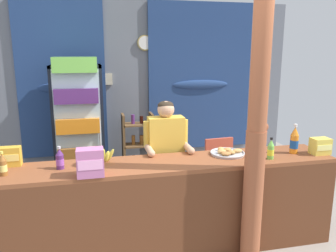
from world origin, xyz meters
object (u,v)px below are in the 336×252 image
(drink_fridge, at_px, (79,121))
(soda_bottle_orange_soda, at_px, (294,141))
(plastic_lawn_chair, at_px, (215,161))
(snack_box_wafer, at_px, (90,162))
(timber_post, at_px, (256,137))
(snack_box_choco_powder, at_px, (9,157))
(banana_bunch, at_px, (102,156))
(snack_box_instant_noodle, at_px, (320,146))
(pastry_tray, at_px, (228,153))
(bottle_shelf_rack, at_px, (138,147))
(soda_bottle_iced_tea, at_px, (3,165))
(shopkeeper, at_px, (166,149))
(stall_counter, at_px, (165,201))
(soda_bottle_grape_soda, at_px, (60,159))
(soda_bottle_lime_soda, at_px, (271,150))

(drink_fridge, xyz_separation_m, soda_bottle_orange_soda, (2.32, -1.72, 0.02))
(plastic_lawn_chair, distance_m, snack_box_wafer, 2.36)
(timber_post, xyz_separation_m, soda_bottle_orange_soda, (0.66, 0.39, -0.18))
(snack_box_choco_powder, bearing_deg, banana_bunch, -4.73)
(plastic_lawn_chair, relative_size, snack_box_instant_noodle, 4.43)
(plastic_lawn_chair, relative_size, pastry_tray, 2.31)
(bottle_shelf_rack, relative_size, snack_box_instant_noodle, 5.73)
(timber_post, xyz_separation_m, drink_fridge, (-1.66, 2.11, -0.20))
(bottle_shelf_rack, xyz_separation_m, soda_bottle_iced_tea, (-1.46, -1.95, 0.47))
(timber_post, bearing_deg, soda_bottle_orange_soda, 30.38)
(drink_fridge, xyz_separation_m, banana_bunch, (0.27, -1.57, -0.06))
(shopkeeper, xyz_separation_m, banana_bunch, (-0.73, -0.32, 0.07))
(snack_box_choco_powder, relative_size, pastry_tray, 0.60)
(stall_counter, height_order, drink_fridge, drink_fridge)
(plastic_lawn_chair, distance_m, banana_bunch, 2.04)
(drink_fridge, bearing_deg, stall_counter, -64.99)
(soda_bottle_iced_tea, bearing_deg, snack_box_choco_powder, 91.20)
(timber_post, relative_size, snack_box_wafer, 10.58)
(soda_bottle_grape_soda, height_order, snack_box_instant_noodle, soda_bottle_grape_soda)
(stall_counter, distance_m, snack_box_instant_noodle, 1.79)
(plastic_lawn_chair, distance_m, pastry_tray, 1.29)
(soda_bottle_orange_soda, distance_m, soda_bottle_grape_soda, 2.44)
(soda_bottle_grape_soda, distance_m, snack_box_choco_powder, 0.52)
(shopkeeper, bearing_deg, snack_box_instant_noodle, -19.48)
(timber_post, relative_size, soda_bottle_orange_soda, 8.19)
(snack_box_choco_powder, bearing_deg, drink_fridge, 67.94)
(plastic_lawn_chair, distance_m, soda_bottle_iced_tea, 2.87)
(bottle_shelf_rack, height_order, shopkeeper, shopkeeper)
(soda_bottle_orange_soda, bearing_deg, stall_counter, -175.66)
(soda_bottle_iced_tea, bearing_deg, pastry_tray, 3.67)
(shopkeeper, relative_size, soda_bottle_orange_soda, 4.64)
(stall_counter, distance_m, shopkeeper, 0.70)
(banana_bunch, bearing_deg, soda_bottle_iced_tea, -167.95)
(timber_post, height_order, soda_bottle_orange_soda, timber_post)
(plastic_lawn_chair, height_order, pastry_tray, pastry_tray)
(banana_bunch, bearing_deg, soda_bottle_lime_soda, -9.41)
(soda_bottle_orange_soda, height_order, snack_box_choco_powder, soda_bottle_orange_soda)
(stall_counter, distance_m, plastic_lawn_chair, 1.73)
(soda_bottle_lime_soda, height_order, soda_bottle_grape_soda, soda_bottle_lime_soda)
(shopkeeper, xyz_separation_m, soda_bottle_lime_soda, (0.97, -0.60, 0.10))
(pastry_tray, bearing_deg, drink_fridge, 134.71)
(stall_counter, relative_size, bottle_shelf_rack, 3.25)
(timber_post, xyz_separation_m, soda_bottle_iced_tea, (-2.27, 0.35, -0.22))
(drink_fridge, distance_m, pastry_tray, 2.28)
(plastic_lawn_chair, bearing_deg, timber_post, -98.11)
(shopkeeper, distance_m, pastry_tray, 0.70)
(snack_box_choco_powder, xyz_separation_m, pastry_tray, (2.21, -0.12, -0.07))
(drink_fridge, height_order, soda_bottle_orange_soda, drink_fridge)
(soda_bottle_lime_soda, distance_m, snack_box_instant_noodle, 0.61)
(pastry_tray, xyz_separation_m, banana_bunch, (-1.33, 0.05, 0.04))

